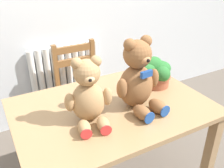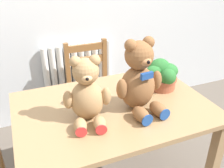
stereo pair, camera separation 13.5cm
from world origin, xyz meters
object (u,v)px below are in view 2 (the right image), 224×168
at_px(teddy_bear_left, 87,94).
at_px(wooden_chair_behind, 92,89).
at_px(potted_plant, 162,75).
at_px(teddy_bear_right, 139,80).

bearing_deg(teddy_bear_left, wooden_chair_behind, -97.08).
bearing_deg(teddy_bear_left, potted_plant, -152.24).
height_order(wooden_chair_behind, potted_plant, potted_plant).
xyz_separation_m(wooden_chair_behind, potted_plant, (0.29, -0.67, 0.38)).
xyz_separation_m(teddy_bear_left, potted_plant, (0.57, 0.17, -0.07)).
bearing_deg(teddy_bear_right, potted_plant, -152.68).
bearing_deg(wooden_chair_behind, potted_plant, 113.64).
bearing_deg(potted_plant, teddy_bear_right, -147.42).
xyz_separation_m(teddy_bear_left, teddy_bear_right, (0.31, -0.00, 0.02)).
height_order(teddy_bear_left, teddy_bear_right, teddy_bear_right).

